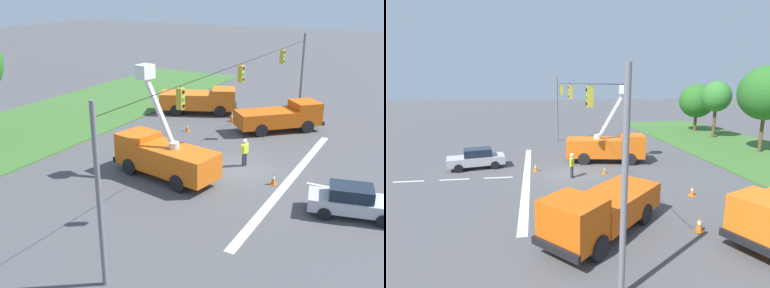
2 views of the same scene
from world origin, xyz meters
The scene contains 14 objects.
ground_plane centered at (0.00, 0.00, 0.00)m, with size 200.00×200.00×0.00m, color #4C4C4F.
lane_markings centered at (0.00, -4.73, 0.00)m, with size 17.60×15.25×0.01m.
signal_gantry centered at (-0.01, 0.00, 4.43)m, with size 26.20×0.33×7.20m.
tree_far_west centered at (-17.46, 19.49, 4.22)m, with size 4.68×4.62×6.50m.
tree_west centered at (-12.33, 19.01, 5.01)m, with size 3.60×3.35×6.86m.
tree_centre centered at (-4.33, 18.85, 5.71)m, with size 5.01×4.90×8.24m.
utility_truck_bucket_lift centered at (-3.22, 3.49, 1.41)m, with size 3.44×6.97×6.56m.
utility_truck_support_far centered at (8.96, 0.29, 1.16)m, with size 6.31×6.51×2.24m.
sedan_silver centered at (-2.82, -7.20, 0.79)m, with size 2.66×4.58×1.56m.
road_worker centered at (0.72, -0.04, 1.00)m, with size 0.62×0.36×1.77m.
traffic_cone_foreground_left centered at (9.43, 4.71, 0.38)m, with size 0.36×0.36×0.77m.
traffic_cone_foreground_right centered at (0.21, 2.47, 0.29)m, with size 0.36×0.36×0.61m.
traffic_cone_mid_left centered at (5.26, 6.65, 0.33)m, with size 0.36×0.36×0.68m.
traffic_cone_mid_right centered at (-1.12, -2.59, 0.34)m, with size 0.36×0.36×0.70m.
Camera 2 is at (21.06, -2.55, 6.64)m, focal length 28.00 mm.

